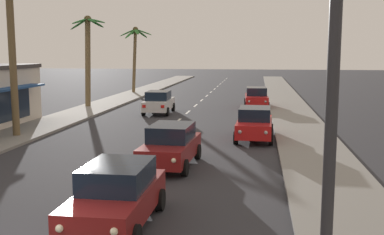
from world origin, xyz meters
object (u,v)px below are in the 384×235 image
at_px(sedan_oncoming_far, 159,102).
at_px(sedan_parked_mid_kerb, 255,123).
at_px(sedan_parked_nearest_kerb, 256,97).
at_px(sedan_lead_at_stop_bar, 117,195).
at_px(palm_left_second, 10,5).
at_px(palm_left_third, 88,48).
at_px(palm_left_farthest, 135,46).
at_px(traffic_signal_mast, 152,0).
at_px(sedan_third_in_queue, 171,145).

xyz_separation_m(sedan_oncoming_far, sedan_parked_mid_kerb, (7.13, -9.31, 0.00)).
bearing_deg(sedan_parked_nearest_kerb, sedan_lead_at_stop_bar, -97.55).
height_order(palm_left_second, palm_left_third, palm_left_second).
relative_size(sedan_lead_at_stop_bar, sedan_parked_nearest_kerb, 0.99).
xyz_separation_m(sedan_parked_mid_kerb, palm_left_farthest, (-13.14, 25.34, 4.25)).
relative_size(traffic_signal_mast, palm_left_second, 1.10).
height_order(palm_left_second, palm_left_farthest, palm_left_second).
xyz_separation_m(traffic_signal_mast, sedan_third_in_queue, (-1.53, 9.81, -4.67)).
distance_m(sedan_lead_at_stop_bar, palm_left_third, 27.12).
bearing_deg(traffic_signal_mast, palm_left_third, 112.67).
height_order(sedan_oncoming_far, sedan_parked_mid_kerb, same).
height_order(sedan_third_in_queue, palm_left_second, palm_left_second).
bearing_deg(palm_left_farthest, palm_left_second, -88.91).
distance_m(sedan_oncoming_far, palm_left_second, 13.42).
bearing_deg(sedan_lead_at_stop_bar, sedan_third_in_queue, 88.28).
height_order(sedan_third_in_queue, palm_left_third, palm_left_third).
height_order(sedan_oncoming_far, sedan_parked_nearest_kerb, same).
bearing_deg(palm_left_second, sedan_third_in_queue, -27.89).
relative_size(sedan_third_in_queue, palm_left_third, 0.61).
relative_size(sedan_third_in_queue, palm_left_second, 0.47).
distance_m(sedan_third_in_queue, sedan_parked_mid_kerb, 7.07).
distance_m(palm_left_third, palm_left_farthest, 13.35).
xyz_separation_m(sedan_third_in_queue, sedan_parked_mid_kerb, (3.30, 6.25, 0.00)).
bearing_deg(sedan_oncoming_far, palm_left_third, 157.10).
bearing_deg(palm_left_farthest, sedan_third_in_queue, -72.70).
bearing_deg(sedan_oncoming_far, palm_left_farthest, 110.56).
relative_size(palm_left_third, palm_left_farthest, 1.03).
height_order(sedan_lead_at_stop_bar, palm_left_second, palm_left_second).
xyz_separation_m(traffic_signal_mast, sedan_oncoming_far, (-5.36, 25.36, -4.67)).
relative_size(sedan_parked_nearest_kerb, palm_left_third, 0.61).
distance_m(traffic_signal_mast, palm_left_second, 18.37).
distance_m(sedan_oncoming_far, sedan_parked_mid_kerb, 11.73).
bearing_deg(palm_left_second, sedan_oncoming_far, 62.60).
height_order(traffic_signal_mast, sedan_parked_nearest_kerb, traffic_signal_mast).
distance_m(palm_left_second, palm_left_third, 13.50).
bearing_deg(palm_left_farthest, palm_left_third, -91.47).
distance_m(sedan_parked_mid_kerb, palm_left_third, 18.48).
distance_m(sedan_lead_at_stop_bar, sedan_oncoming_far, 22.52).
bearing_deg(traffic_signal_mast, sedan_parked_nearest_kerb, 86.53).
distance_m(palm_left_second, palm_left_farthest, 26.72).
height_order(sedan_parked_nearest_kerb, palm_left_third, palm_left_third).
bearing_deg(sedan_parked_mid_kerb, sedan_parked_nearest_kerb, 89.82).
bearing_deg(sedan_lead_at_stop_bar, traffic_signal_mast, -61.10).
bearing_deg(sedan_third_in_queue, palm_left_third, 119.17).
height_order(sedan_parked_nearest_kerb, palm_left_farthest, palm_left_farthest).
relative_size(sedan_oncoming_far, palm_left_second, 0.46).
bearing_deg(sedan_oncoming_far, sedan_parked_nearest_kerb, 32.27).
bearing_deg(sedan_oncoming_far, sedan_parked_mid_kerb, -52.55).
height_order(sedan_parked_mid_kerb, palm_left_farthest, palm_left_farthest).
relative_size(sedan_parked_nearest_kerb, palm_left_farthest, 0.62).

